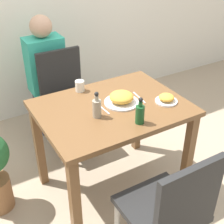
# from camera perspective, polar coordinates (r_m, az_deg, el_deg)

# --- Properties ---
(ground_plane) EXTENTS (16.00, 16.00, 0.00)m
(ground_plane) POSITION_cam_1_polar(r_m,az_deg,el_deg) (2.63, 0.00, -13.40)
(ground_plane) COLOR tan
(dining_table) EXTENTS (1.02, 0.77, 0.77)m
(dining_table) POSITION_cam_1_polar(r_m,az_deg,el_deg) (2.22, 0.00, -1.58)
(dining_table) COLOR brown
(dining_table) RESTS_ON ground_plane
(chair_near) EXTENTS (0.42, 0.42, 0.91)m
(chair_near) POSITION_cam_1_polar(r_m,az_deg,el_deg) (1.81, 10.60, -17.14)
(chair_near) COLOR black
(chair_near) RESTS_ON ground_plane
(chair_far) EXTENTS (0.42, 0.42, 0.91)m
(chair_far) POSITION_cam_1_polar(r_m,az_deg,el_deg) (2.84, -8.40, 3.02)
(chair_far) COLOR black
(chair_far) RESTS_ON ground_plane
(food_plate) EXTENTS (0.24, 0.24, 0.08)m
(food_plate) POSITION_cam_1_polar(r_m,az_deg,el_deg) (2.17, 1.71, 2.54)
(food_plate) COLOR white
(food_plate) RESTS_ON dining_table
(side_plate) EXTENTS (0.16, 0.16, 0.06)m
(side_plate) POSITION_cam_1_polar(r_m,az_deg,el_deg) (2.22, 9.93, 2.40)
(side_plate) COLOR white
(side_plate) RESTS_ON dining_table
(drink_cup) EXTENTS (0.07, 0.07, 0.08)m
(drink_cup) POSITION_cam_1_polar(r_m,az_deg,el_deg) (2.34, -5.90, 4.76)
(drink_cup) COLOR silver
(drink_cup) RESTS_ON dining_table
(sauce_bottle) EXTENTS (0.06, 0.06, 0.18)m
(sauce_bottle) POSITION_cam_1_polar(r_m,az_deg,el_deg) (2.00, -2.78, 0.84)
(sauce_bottle) COLOR gray
(sauce_bottle) RESTS_ON dining_table
(condiment_bottle) EXTENTS (0.06, 0.06, 0.18)m
(condiment_bottle) POSITION_cam_1_polar(r_m,az_deg,el_deg) (1.95, 5.13, -0.25)
(condiment_bottle) COLOR #194C23
(condiment_bottle) RESTS_ON dining_table
(fork_utensil) EXTENTS (0.02, 0.17, 0.00)m
(fork_utensil) POSITION_cam_1_polar(r_m,az_deg,el_deg) (2.13, -1.78, 0.70)
(fork_utensil) COLOR silver
(fork_utensil) RESTS_ON dining_table
(spoon_utensil) EXTENTS (0.03, 0.18, 0.00)m
(spoon_utensil) POSITION_cam_1_polar(r_m,az_deg,el_deg) (2.27, 4.96, 2.69)
(spoon_utensil) COLOR silver
(spoon_utensil) RESTS_ON dining_table
(person_figure) EXTENTS (0.34, 0.22, 1.17)m
(person_figure) POSITION_cam_1_polar(r_m,az_deg,el_deg) (3.06, -11.81, 6.26)
(person_figure) COLOR #2D3347
(person_figure) RESTS_ON ground_plane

